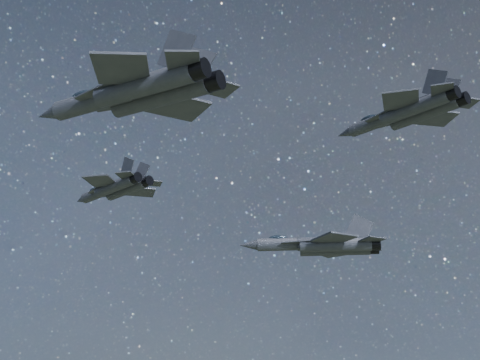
% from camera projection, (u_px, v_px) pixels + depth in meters
% --- Properties ---
extents(jet_lead, '(15.64, 10.47, 3.96)m').
position_uv_depth(jet_lead, '(116.00, 188.00, 85.44)').
color(jet_lead, '#2F313A').
extents(jet_left, '(20.12, 13.40, 5.11)m').
position_uv_depth(jet_left, '(323.00, 245.00, 91.89)').
color(jet_left, '#2F313A').
extents(jet_right, '(19.91, 14.07, 5.04)m').
position_uv_depth(jet_right, '(138.00, 91.00, 56.38)').
color(jet_right, '#2F313A').
extents(jet_slot, '(15.12, 10.04, 3.85)m').
position_uv_depth(jet_slot, '(409.00, 112.00, 64.98)').
color(jet_slot, '#2F313A').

